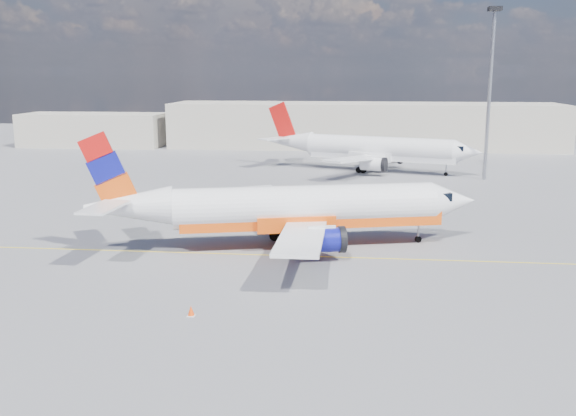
# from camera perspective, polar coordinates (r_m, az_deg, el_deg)

# --- Properties ---
(ground) EXTENTS (240.00, 240.00, 0.00)m
(ground) POSITION_cam_1_polar(r_m,az_deg,el_deg) (45.55, 1.28, -5.37)
(ground) COLOR slate
(ground) RESTS_ON ground
(taxi_line) EXTENTS (70.00, 0.15, 0.01)m
(taxi_line) POSITION_cam_1_polar(r_m,az_deg,el_deg) (48.41, 1.57, -4.30)
(taxi_line) COLOR yellow
(taxi_line) RESTS_ON ground
(terminal_main) EXTENTS (70.00, 14.00, 8.00)m
(terminal_main) POSITION_cam_1_polar(r_m,az_deg,el_deg) (118.72, 6.75, 7.31)
(terminal_main) COLOR #B8AF9E
(terminal_main) RESTS_ON ground
(terminal_annex) EXTENTS (26.00, 10.00, 6.00)m
(terminal_annex) POSITION_cam_1_polar(r_m,az_deg,el_deg) (125.57, -16.87, 6.68)
(terminal_annex) COLOR #B8AF9E
(terminal_annex) RESTS_ON ground
(main_jet) EXTENTS (31.24, 23.88, 9.43)m
(main_jet) POSITION_cam_1_polar(r_m,az_deg,el_deg) (50.07, 0.46, -0.04)
(main_jet) COLOR white
(main_jet) RESTS_ON ground
(second_jet) EXTENTS (30.75, 23.36, 9.34)m
(second_jet) POSITION_cam_1_polar(r_m,az_deg,el_deg) (89.92, 7.53, 5.23)
(second_jet) COLOR white
(second_jet) RESTS_ON ground
(traffic_cone) EXTENTS (0.44, 0.44, 0.62)m
(traffic_cone) POSITION_cam_1_polar(r_m,az_deg,el_deg) (37.31, -8.61, -9.02)
(traffic_cone) COLOR white
(traffic_cone) RESTS_ON ground
(floodlight_mast) EXTENTS (1.56, 1.56, 21.38)m
(floodlight_mast) POSITION_cam_1_polar(r_m,az_deg,el_deg) (85.32, 17.56, 10.95)
(floodlight_mast) COLOR #9B9BA3
(floodlight_mast) RESTS_ON ground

